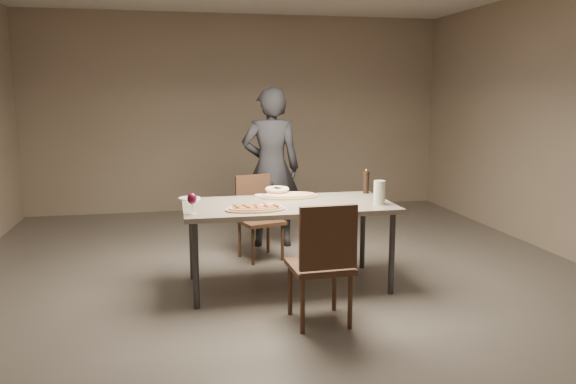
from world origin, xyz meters
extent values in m
plane|color=#5E5851|center=(0.00, 0.00, 0.00)|extent=(7.00, 7.00, 0.00)
plane|color=gray|center=(0.00, 3.50, 1.40)|extent=(6.00, 0.00, 6.00)
cube|color=slate|center=(0.00, 0.00, 0.73)|extent=(1.80, 0.90, 0.04)
cylinder|color=#333335|center=(-0.82, -0.37, 0.35)|extent=(0.05, 0.05, 0.71)
cylinder|color=#333335|center=(0.82, -0.37, 0.35)|extent=(0.05, 0.05, 0.71)
cylinder|color=#333335|center=(-0.82, 0.37, 0.35)|extent=(0.05, 0.05, 0.71)
cylinder|color=#333335|center=(0.82, 0.37, 0.35)|extent=(0.05, 0.05, 0.71)
ellipsoid|color=white|center=(-0.26, -0.20, 0.79)|extent=(0.04, 0.04, 0.01)
ellipsoid|color=white|center=(-0.20, -0.19, 0.79)|extent=(0.04, 0.04, 0.01)
ellipsoid|color=white|center=(-0.17, -0.19, 0.79)|extent=(0.04, 0.04, 0.01)
cube|color=#233215|center=(-0.48, -0.21, 0.79)|extent=(0.04, 0.14, 0.01)
cube|color=#233215|center=(-0.40, -0.23, 0.79)|extent=(0.05, 0.14, 0.01)
cube|color=#233215|center=(-0.32, -0.24, 0.79)|extent=(0.03, 0.14, 0.01)
cube|color=#233215|center=(-0.24, -0.22, 0.79)|extent=(0.03, 0.14, 0.01)
cube|color=#233215|center=(-0.16, -0.23, 0.79)|extent=(0.05, 0.14, 0.01)
cylinder|color=pink|center=(0.04, 0.29, 0.79)|extent=(0.06, 0.06, 0.00)
cylinder|color=pink|center=(0.17, 0.28, 0.79)|extent=(0.06, 0.06, 0.00)
cylinder|color=pink|center=(0.23, 0.28, 0.79)|extent=(0.06, 0.06, 0.00)
cylinder|color=pink|center=(-0.06, 0.31, 0.79)|extent=(0.06, 0.06, 0.00)
cylinder|color=beige|center=(-0.02, 0.38, 0.79)|extent=(0.19, 0.19, 0.07)
torus|color=beige|center=(-0.02, 0.38, 0.81)|extent=(0.22, 0.22, 0.03)
cube|color=#A86D44|center=(0.00, 0.38, 0.80)|extent=(0.06, 0.05, 0.04)
cube|color=#A86D44|center=(-0.02, 0.41, 0.80)|extent=(0.05, 0.06, 0.04)
cube|color=#A86D44|center=(-0.05, 0.38, 0.80)|extent=(0.06, 0.05, 0.04)
cube|color=#A86D44|center=(-0.02, 0.35, 0.80)|extent=(0.05, 0.06, 0.04)
cylinder|color=white|center=(-0.18, 0.38, 0.76)|extent=(0.13, 0.13, 0.01)
cylinder|color=#A8B442|center=(-0.18, 0.38, 0.76)|extent=(0.09, 0.09, 0.00)
cylinder|color=black|center=(0.83, 0.33, 0.84)|extent=(0.05, 0.05, 0.19)
cylinder|color=black|center=(0.83, 0.33, 0.95)|extent=(0.06, 0.06, 0.02)
sphere|color=gold|center=(0.83, 0.33, 0.97)|extent=(0.02, 0.02, 0.02)
cylinder|color=black|center=(0.83, 0.34, 0.84)|extent=(0.05, 0.05, 0.19)
cylinder|color=black|center=(0.83, 0.34, 0.95)|extent=(0.06, 0.06, 0.02)
sphere|color=gold|center=(0.83, 0.34, 0.97)|extent=(0.02, 0.02, 0.02)
cylinder|color=silver|center=(0.76, -0.20, 0.85)|extent=(0.10, 0.10, 0.20)
cylinder|color=silver|center=(-0.83, -0.27, 0.75)|extent=(0.06, 0.06, 0.01)
cylinder|color=silver|center=(-0.83, -0.27, 0.80)|extent=(0.01, 0.01, 0.08)
ellipsoid|color=#4B0A1F|center=(-0.83, -0.27, 0.87)|extent=(0.08, 0.08, 0.09)
cylinder|color=white|center=(-0.83, 0.38, 0.76)|extent=(0.20, 0.20, 0.01)
cube|color=#432A1C|center=(0.07, -0.81, 0.43)|extent=(0.46, 0.46, 0.04)
cylinder|color=#432A1C|center=(-0.10, -1.00, 0.20)|extent=(0.04, 0.04, 0.41)
cylinder|color=#432A1C|center=(0.26, -0.99, 0.20)|extent=(0.04, 0.04, 0.41)
cylinder|color=#432A1C|center=(-0.12, -0.64, 0.20)|extent=(0.04, 0.04, 0.41)
cylinder|color=#432A1C|center=(0.24, -0.63, 0.20)|extent=(0.04, 0.04, 0.41)
cube|color=#432A1C|center=(0.08, -1.01, 0.70)|extent=(0.42, 0.06, 0.46)
cube|color=#432A1C|center=(-0.10, 0.88, 0.40)|extent=(0.50, 0.50, 0.04)
cylinder|color=#432A1C|center=(0.01, 1.08, 0.19)|extent=(0.03, 0.03, 0.38)
cylinder|color=#432A1C|center=(-0.31, 0.99, 0.19)|extent=(0.03, 0.03, 0.38)
cylinder|color=#432A1C|center=(0.10, 0.77, 0.19)|extent=(0.03, 0.03, 0.38)
cylinder|color=#432A1C|center=(-0.22, 0.67, 0.19)|extent=(0.03, 0.03, 0.38)
cube|color=#432A1C|center=(-0.16, 1.05, 0.64)|extent=(0.38, 0.15, 0.42)
imported|color=black|center=(0.10, 1.38, 0.88)|extent=(0.69, 0.50, 1.76)
camera|label=1|loc=(-0.97, -4.67, 1.69)|focal=35.00mm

